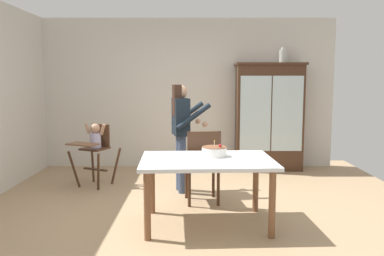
% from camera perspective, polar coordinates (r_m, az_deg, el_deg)
% --- Properties ---
extents(ground_plane, '(6.24, 6.24, 0.00)m').
position_cam_1_polar(ground_plane, '(4.77, -0.82, -12.43)').
color(ground_plane, tan).
extents(wall_back, '(5.32, 0.06, 2.70)m').
position_cam_1_polar(wall_back, '(7.14, -0.46, 5.07)').
color(wall_back, beige).
rests_on(wall_back, ground_plane).
extents(china_cabinet, '(1.22, 0.48, 1.89)m').
position_cam_1_polar(china_cabinet, '(7.03, 11.43, 1.66)').
color(china_cabinet, '#422819').
rests_on(china_cabinet, ground_plane).
extents(ceramic_vase, '(0.13, 0.13, 0.27)m').
position_cam_1_polar(ceramic_vase, '(7.07, 13.43, 10.24)').
color(ceramic_vase, '#B2B7B2').
rests_on(ceramic_vase, china_cabinet).
extents(high_chair_with_toddler, '(0.75, 0.82, 0.95)m').
position_cam_1_polar(high_chair_with_toddler, '(6.01, -13.84, -2.16)').
color(high_chair_with_toddler, '#422819').
rests_on(high_chair_with_toddler, ground_plane).
extents(adult_person, '(0.58, 0.57, 1.53)m').
position_cam_1_polar(adult_person, '(5.49, -1.37, 0.51)').
color(adult_person, '#3D4C6B').
rests_on(adult_person, ground_plane).
extents(dining_table, '(1.47, 1.04, 0.74)m').
position_cam_1_polar(dining_table, '(4.26, 2.43, -5.75)').
color(dining_table, silver).
rests_on(dining_table, ground_plane).
extents(birthday_cake, '(0.28, 0.28, 0.19)m').
position_cam_1_polar(birthday_cake, '(4.38, 3.51, -3.45)').
color(birthday_cake, white).
rests_on(birthday_cake, dining_table).
extents(dining_chair_far_side, '(0.49, 0.49, 0.96)m').
position_cam_1_polar(dining_chair_far_side, '(4.97, 1.84, -4.99)').
color(dining_chair_far_side, '#422819').
rests_on(dining_chair_far_side, ground_plane).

